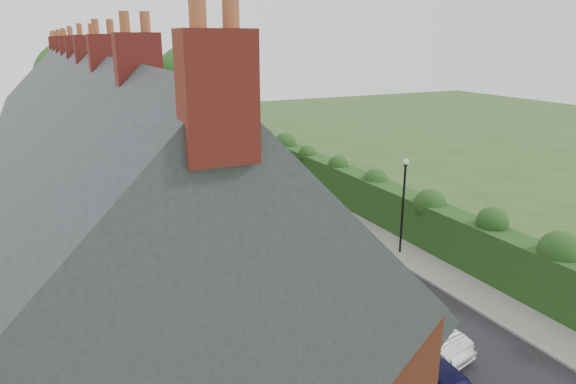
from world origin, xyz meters
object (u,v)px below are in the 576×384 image
(car_green, at_px, (227,196))
(horse, at_px, (303,218))
(car_silver_a, at_px, (410,327))
(lamppost, at_px, (404,194))
(car_red, at_px, (198,184))
(horse_cart, at_px, (287,203))
(car_white, at_px, (277,235))
(car_black, at_px, (167,144))
(car_beige, at_px, (172,161))
(car_silver_b, at_px, (324,265))
(car_grey, at_px, (174,149))

(car_green, distance_m, horse, 7.02)
(car_silver_a, xyz_separation_m, car_green, (-0.44, 18.77, -0.08))
(lamppost, height_order, car_green, lamppost)
(car_red, relative_size, horse_cart, 1.54)
(lamppost, distance_m, car_white, 7.03)
(horse, bearing_deg, car_red, -58.42)
(lamppost, xyz_separation_m, horse_cart, (-3.08, 7.33, -2.14))
(car_red, bearing_deg, car_black, 70.95)
(car_white, bearing_deg, car_beige, 100.15)
(car_beige, bearing_deg, car_silver_a, -78.02)
(horse_cart, bearing_deg, horse, -90.00)
(horse, bearing_deg, car_black, -72.00)
(car_red, bearing_deg, car_silver_b, -99.41)
(lamppost, relative_size, car_silver_a, 1.13)
(car_grey, xyz_separation_m, car_black, (-0.01, 2.75, 0.03))
(car_black, xyz_separation_m, horse, (1.92, -25.78, 0.09))
(car_beige, distance_m, car_grey, 5.05)
(car_grey, bearing_deg, car_red, -101.88)
(car_silver_b, relative_size, car_white, 0.93)
(car_beige, bearing_deg, car_black, 88.94)
(car_silver_a, xyz_separation_m, horse, (1.92, 12.16, 0.07))
(car_white, relative_size, horse_cart, 1.97)
(car_white, relative_size, car_beige, 0.99)
(car_beige, relative_size, horse, 2.83)
(car_green, xyz_separation_m, car_grey, (0.44, 16.42, 0.04))
(car_silver_a, bearing_deg, horse_cart, 68.81)
(lamppost, distance_m, horse_cart, 8.23)
(car_silver_a, xyz_separation_m, car_beige, (-1.40, 30.35, 0.01))
(car_beige, height_order, horse_cart, horse_cart)
(lamppost, relative_size, car_white, 0.94)
(horse, bearing_deg, horse_cart, -76.27)
(lamppost, bearing_deg, car_white, 148.36)
(car_silver_a, distance_m, car_beige, 30.38)
(car_silver_a, bearing_deg, car_green, 77.81)
(horse, bearing_deg, car_grey, -71.51)
(car_white, xyz_separation_m, car_beige, (-0.81, 19.96, -0.03))
(car_black, bearing_deg, car_beige, -102.10)
(horse, bearing_deg, car_green, -56.62)
(car_silver_b, xyz_separation_m, car_black, (0.11, 31.83, 0.03))
(car_grey, bearing_deg, horse, -90.84)
(car_silver_a, distance_m, car_red, 22.52)
(horse_cart, bearing_deg, lamppost, -67.19)
(car_silver_b, distance_m, horse_cart, 8.42)
(car_white, bearing_deg, car_silver_a, -78.92)
(car_white, bearing_deg, horse, 43.10)
(lamppost, xyz_separation_m, car_grey, (-5.00, 28.25, -2.59))
(car_silver_b, bearing_deg, car_red, 106.78)
(car_silver_a, xyz_separation_m, car_white, (-0.59, 10.39, 0.04))
(car_white, height_order, car_red, car_white)
(car_green, relative_size, car_beige, 0.71)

